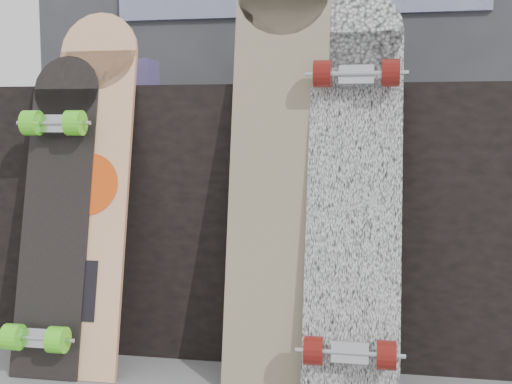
% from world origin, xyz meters
% --- Properties ---
extents(vendor_table, '(1.60, 0.60, 0.80)m').
position_xyz_m(vendor_table, '(0.00, 0.50, 0.40)').
color(vendor_table, black).
rests_on(vendor_table, ground).
extents(booth, '(2.40, 0.22, 2.20)m').
position_xyz_m(booth, '(0.00, 1.35, 1.10)').
color(booth, '#303135').
rests_on(booth, ground).
extents(merch_box_purple, '(0.18, 0.12, 0.10)m').
position_xyz_m(merch_box_purple, '(-0.48, 0.49, 0.85)').
color(merch_box_purple, navy).
rests_on(merch_box_purple, vendor_table).
extents(merch_box_small, '(0.14, 0.14, 0.12)m').
position_xyz_m(merch_box_small, '(0.25, 0.54, 0.86)').
color(merch_box_small, navy).
rests_on(merch_box_small, vendor_table).
extents(merch_box_flat, '(0.22, 0.10, 0.06)m').
position_xyz_m(merch_box_flat, '(0.10, 0.67, 0.83)').
color(merch_box_flat, '#D1B78C').
rests_on(merch_box_flat, vendor_table).
extents(longboard_geisha, '(0.23, 0.25, 1.01)m').
position_xyz_m(longboard_geisha, '(-0.45, 0.13, 0.53)').
color(longboard_geisha, beige).
rests_on(longboard_geisha, ground).
extents(longboard_celtic, '(0.26, 0.27, 1.18)m').
position_xyz_m(longboard_celtic, '(0.08, 0.14, 0.63)').
color(longboard_celtic, beige).
rests_on(longboard_celtic, ground).
extents(longboard_cascadia, '(0.24, 0.35, 1.05)m').
position_xyz_m(longboard_cascadia, '(0.28, 0.10, 0.54)').
color(longboard_cascadia, white).
rests_on(longboard_cascadia, ground).
extents(skateboard_dark, '(0.20, 0.29, 0.89)m').
position_xyz_m(skateboard_dark, '(-0.54, 0.09, 0.45)').
color(skateboard_dark, black).
rests_on(skateboard_dark, ground).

